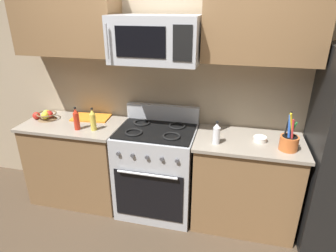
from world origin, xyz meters
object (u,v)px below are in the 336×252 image
at_px(cutting_board, 91,118).
at_px(prep_bowl, 260,139).
at_px(fruit_basket, 47,115).
at_px(bottle_hot_sauce, 76,119).
at_px(range_oven, 157,170).
at_px(apple_loose, 36,116).
at_px(bottle_vinegar, 217,134).
at_px(bottle_oil, 93,120).
at_px(utensil_crock, 289,142).
at_px(microwave, 155,40).

height_order(cutting_board, prep_bowl, prep_bowl).
height_order(fruit_basket, bottle_hot_sauce, bottle_hot_sauce).
xyz_separation_m(range_oven, cutting_board, (-0.77, 0.17, 0.44)).
distance_m(apple_loose, bottle_vinegar, 1.91).
height_order(range_oven, bottle_oil, bottle_oil).
bearing_deg(utensil_crock, range_oven, 174.86).
relative_size(fruit_basket, bottle_vinegar, 0.97).
xyz_separation_m(range_oven, fruit_basket, (-1.21, 0.03, 0.48)).
bearing_deg(range_oven, cutting_board, 167.76).
height_order(fruit_basket, bottle_oil, bottle_oil).
xyz_separation_m(bottle_oil, prep_bowl, (1.57, 0.12, -0.08)).
distance_m(bottle_hot_sauce, bottle_oil, 0.16).
bearing_deg(bottle_vinegar, fruit_basket, 174.94).
bearing_deg(apple_loose, prep_bowl, -0.03).
relative_size(cutting_board, bottle_hot_sauce, 1.69).
height_order(bottle_hot_sauce, prep_bowl, bottle_hot_sauce).
distance_m(bottle_oil, prep_bowl, 1.57).
bearing_deg(bottle_vinegar, range_oven, 167.54).
relative_size(bottle_vinegar, bottle_hot_sauce, 0.91).
bearing_deg(cutting_board, utensil_crock, -7.97).
distance_m(microwave, fruit_basket, 1.45).
distance_m(bottle_hot_sauce, prep_bowl, 1.74).
distance_m(cutting_board, bottle_oil, 0.34).
distance_m(fruit_basket, bottle_vinegar, 1.80).
distance_m(bottle_vinegar, bottle_oil, 1.19).
height_order(utensil_crock, fruit_basket, utensil_crock).
height_order(range_oven, utensil_crock, utensil_crock).
bearing_deg(cutting_board, bottle_hot_sauce, -87.96).
height_order(utensil_crock, bottle_vinegar, utensil_crock).
xyz_separation_m(microwave, fruit_basket, (-1.21, 0.00, -0.81)).
xyz_separation_m(range_oven, bottle_vinegar, (0.59, -0.13, 0.53)).
bearing_deg(bottle_vinegar, microwave, 165.19).
relative_size(apple_loose, prep_bowl, 0.66).
distance_m(fruit_basket, cutting_board, 0.46).
bearing_deg(bottle_oil, range_oven, 10.51).
relative_size(microwave, bottle_oil, 3.37).
height_order(bottle_vinegar, bottle_oil, bottle_oil).
bearing_deg(prep_bowl, range_oven, -179.67).
xyz_separation_m(microwave, cutting_board, (-0.77, 0.14, -0.85)).
relative_size(cutting_board, bottle_oil, 1.71).
xyz_separation_m(apple_loose, bottle_oil, (0.72, -0.12, 0.07)).
relative_size(microwave, prep_bowl, 6.42).
distance_m(cutting_board, prep_bowl, 1.75).
bearing_deg(fruit_basket, cutting_board, 17.60).
bearing_deg(bottle_oil, bottle_hot_sauce, -171.81).
bearing_deg(microwave, bottle_vinegar, -14.81).
distance_m(fruit_basket, bottle_oil, 0.63).
bearing_deg(bottle_oil, fruit_basket, 166.99).
height_order(bottle_vinegar, bottle_hot_sauce, bottle_hot_sauce).
bearing_deg(cutting_board, fruit_basket, -162.40).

